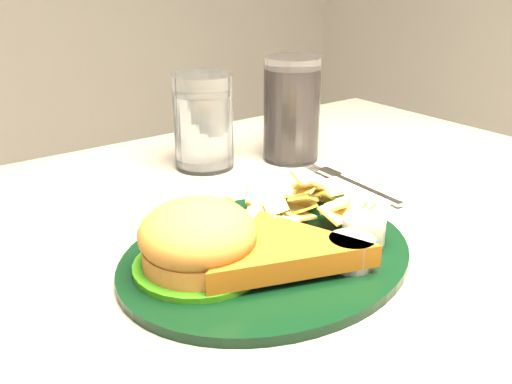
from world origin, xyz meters
The scene contains 4 objects.
dinner_plate centered at (0.01, -0.05, 0.78)m, with size 0.31×0.26×0.07m, color black, non-canonical shape.
water_glass centered at (0.11, 0.22, 0.82)m, with size 0.08×0.08×0.13m, color white.
cola_glass centered at (0.23, 0.17, 0.83)m, with size 0.08×0.08×0.15m, color black.
fork_napkin centered at (0.22, 0.02, 0.76)m, with size 0.12×0.15×0.01m, color silver, non-canonical shape.
Camera 1 is at (-0.29, -0.44, 1.03)m, focal length 40.00 mm.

